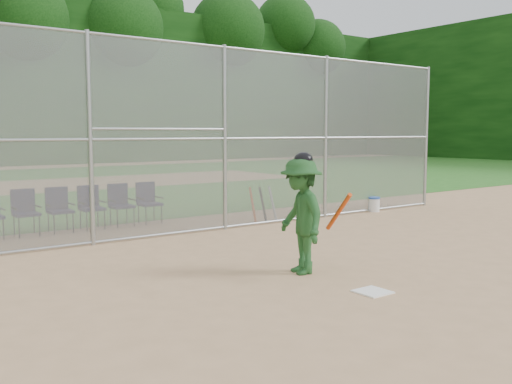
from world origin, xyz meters
TOP-DOWN VIEW (x-y plane):
  - ground at (0.00, 0.00)m, footprint 100.00×100.00m
  - grass_strip at (0.00, 18.00)m, footprint 100.00×100.00m
  - dirt_patch_far at (0.00, 18.00)m, footprint 24.00×24.00m
  - backstop_fence at (0.00, 5.00)m, footprint 16.09×0.09m
  - treeline at (0.00, 20.00)m, footprint 81.00×60.00m
  - home_plate at (-0.17, -0.36)m, footprint 0.42×0.42m
  - batter_at_plate at (-0.25, 1.02)m, footprint 0.97×1.36m
  - water_cooler at (5.77, 4.94)m, footprint 0.31×0.31m
  - spare_bats at (2.38, 5.45)m, footprint 0.66×0.35m
  - chair_3 at (-2.75, 6.74)m, footprint 0.54×0.52m
  - chair_4 at (-2.06, 6.74)m, footprint 0.54×0.52m
  - chair_5 at (-1.36, 6.74)m, footprint 0.54×0.52m
  - chair_6 at (-0.66, 6.74)m, footprint 0.54×0.52m
  - chair_7 at (0.03, 6.74)m, footprint 0.54×0.52m

SIDE VIEW (x-z plane):
  - ground at x=0.00m, z-range 0.00..0.00m
  - grass_strip at x=0.00m, z-range 0.01..0.01m
  - dirt_patch_far at x=0.00m, z-range 0.01..0.01m
  - home_plate at x=-0.17m, z-range 0.00..0.02m
  - water_cooler at x=5.77m, z-range 0.00..0.40m
  - spare_bats at x=2.38m, z-range 0.00..0.83m
  - chair_3 at x=-2.75m, z-range 0.00..0.96m
  - chair_4 at x=-2.06m, z-range 0.00..0.96m
  - chair_5 at x=-1.36m, z-range 0.00..0.96m
  - chair_6 at x=-0.66m, z-range 0.00..0.96m
  - chair_7 at x=0.03m, z-range 0.00..0.96m
  - batter_at_plate at x=-0.25m, z-range -0.03..1.81m
  - backstop_fence at x=0.00m, z-range 0.07..4.07m
  - treeline at x=0.00m, z-range 0.00..11.00m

